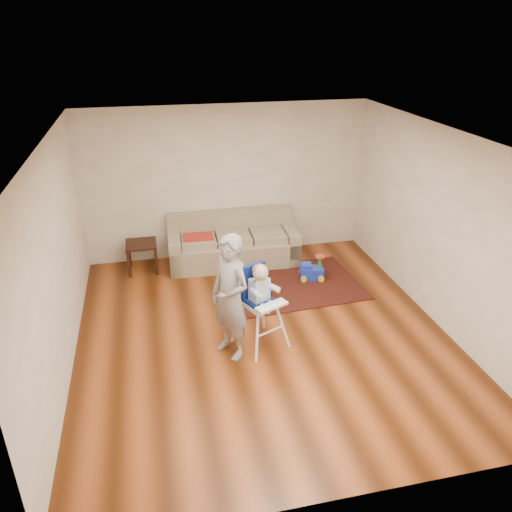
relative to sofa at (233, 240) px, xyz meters
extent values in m
plane|color=#441E09|center=(-0.01, -2.30, -0.44)|extent=(5.50, 5.50, 0.00)
cube|color=beige|center=(-0.01, 0.45, 0.91)|extent=(5.00, 0.04, 2.70)
cube|color=beige|center=(-2.51, -2.30, 0.91)|extent=(0.04, 5.50, 2.70)
cube|color=beige|center=(2.49, -2.30, 0.91)|extent=(0.04, 5.50, 2.70)
cube|color=white|center=(-0.01, -2.30, 2.26)|extent=(5.00, 5.50, 0.04)
cube|color=red|center=(-0.61, -0.05, 0.14)|extent=(0.53, 0.35, 0.04)
cube|color=black|center=(0.82, -1.06, -0.43)|extent=(2.20, 1.70, 0.02)
sphere|color=#1D36C9|center=(0.31, -1.31, -0.35)|extent=(0.14, 0.14, 0.14)
cylinder|color=#1D36C9|center=(-0.16, -2.66, 0.63)|extent=(0.06, 0.11, 0.01)
imported|color=gray|center=(-0.51, -2.65, 0.39)|extent=(0.65, 0.72, 1.66)
camera|label=1|loc=(-1.37, -7.95, 3.50)|focal=35.00mm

